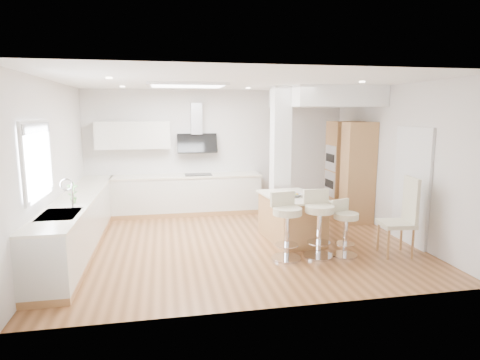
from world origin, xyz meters
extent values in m
plane|color=#986238|center=(0.00, 0.00, 0.00)|extent=(6.00, 6.00, 0.00)
cube|color=white|center=(0.00, 0.00, 0.00)|extent=(6.00, 5.00, 0.02)
cube|color=silver|center=(0.00, 2.50, 1.40)|extent=(6.00, 0.04, 2.80)
cube|color=silver|center=(-3.00, 0.00, 1.40)|extent=(0.04, 5.00, 2.80)
cube|color=silver|center=(3.00, 0.00, 1.40)|extent=(0.04, 5.00, 2.80)
cube|color=silver|center=(-0.80, 0.60, 2.77)|extent=(1.40, 0.95, 0.05)
cube|color=white|center=(-0.80, 0.60, 2.76)|extent=(1.25, 0.80, 0.03)
cylinder|color=white|center=(-2.00, 1.50, 2.78)|extent=(0.10, 0.10, 0.02)
cylinder|color=white|center=(-2.00, -0.50, 2.78)|extent=(0.10, 0.10, 0.02)
cylinder|color=white|center=(0.50, 1.50, 2.78)|extent=(0.10, 0.10, 0.02)
cylinder|color=white|center=(2.00, 1.00, 2.78)|extent=(0.10, 0.10, 0.02)
cylinder|color=white|center=(2.00, -0.50, 2.78)|extent=(0.10, 0.10, 0.02)
cube|color=white|center=(-2.96, -0.90, 1.65)|extent=(0.03, 1.15, 0.95)
cube|color=silver|center=(-2.95, -0.90, 2.15)|extent=(0.04, 1.28, 0.06)
cube|color=silver|center=(-2.95, -0.90, 1.15)|extent=(0.04, 1.28, 0.06)
cube|color=silver|center=(-2.95, -1.51, 1.65)|extent=(0.04, 0.06, 0.95)
cube|color=silver|center=(-2.95, -0.29, 1.65)|extent=(0.04, 0.06, 0.95)
cube|color=#A2A5AA|center=(-2.94, -0.90, 2.08)|extent=(0.03, 1.18, 0.14)
cube|color=#423B33|center=(2.99, -0.60, 1.00)|extent=(0.02, 0.90, 2.00)
cube|color=silver|center=(2.97, -0.60, 1.00)|extent=(0.05, 1.00, 2.10)
cube|color=tan|center=(-2.70, 0.25, 0.05)|extent=(0.60, 4.50, 0.10)
cube|color=silver|center=(-2.70, 0.25, 0.48)|extent=(0.60, 4.50, 0.76)
cube|color=#F3EACE|center=(-2.70, 0.25, 0.88)|extent=(0.63, 4.50, 0.04)
cube|color=silver|center=(-2.70, -1.00, 0.89)|extent=(0.50, 0.75, 0.02)
cube|color=silver|center=(-2.70, -1.18, 0.84)|extent=(0.40, 0.34, 0.10)
cube|color=silver|center=(-2.70, -0.82, 0.84)|extent=(0.40, 0.34, 0.10)
cylinder|color=silver|center=(-2.58, -0.70, 1.08)|extent=(0.02, 0.02, 0.36)
torus|color=silver|center=(-2.65, -0.70, 1.26)|extent=(0.18, 0.02, 0.18)
imported|color=#579149|center=(-2.65, -0.35, 1.06)|extent=(0.17, 0.12, 0.33)
cube|color=tan|center=(-0.75, 2.20, 0.05)|extent=(3.30, 0.60, 0.10)
cube|color=silver|center=(-0.75, 2.20, 0.48)|extent=(3.30, 0.60, 0.76)
cube|color=#F3EACE|center=(-0.75, 2.20, 0.88)|extent=(3.33, 0.63, 0.04)
cube|color=black|center=(-0.50, 2.20, 0.91)|extent=(0.60, 0.40, 0.01)
cube|color=silver|center=(-1.90, 2.33, 1.80)|extent=(1.60, 0.34, 0.60)
cube|color=silver|center=(-0.50, 2.40, 2.15)|extent=(0.25, 0.18, 0.70)
cube|color=black|center=(-0.50, 2.32, 1.60)|extent=(0.90, 0.26, 0.44)
cube|color=silver|center=(1.05, 0.95, 1.40)|extent=(0.35, 0.35, 2.80)
cube|color=white|center=(2.10, 1.40, 2.60)|extent=(1.78, 2.20, 0.40)
cube|color=tan|center=(2.68, 1.50, 1.05)|extent=(0.62, 0.62, 2.10)
cube|color=tan|center=(2.68, 0.80, 1.05)|extent=(0.62, 0.40, 2.10)
cube|color=silver|center=(2.37, 1.50, 1.30)|extent=(0.02, 0.55, 0.55)
cube|color=silver|center=(2.37, 1.50, 0.72)|extent=(0.02, 0.55, 0.55)
cube|color=black|center=(2.36, 1.50, 1.30)|extent=(0.01, 0.45, 0.18)
cube|color=black|center=(2.36, 1.50, 0.72)|extent=(0.01, 0.45, 0.18)
cube|color=tan|center=(0.99, -0.04, 0.39)|extent=(0.95, 1.36, 0.79)
cube|color=#F3EACE|center=(0.99, -0.04, 0.80)|extent=(1.03, 1.44, 0.04)
imported|color=gray|center=(1.00, -0.17, 0.85)|extent=(0.26, 0.26, 0.06)
sphere|color=orange|center=(1.04, -0.17, 0.85)|extent=(0.07, 0.07, 0.06)
sphere|color=orange|center=(0.96, -0.16, 0.85)|extent=(0.07, 0.07, 0.06)
sphere|color=olive|center=(1.00, -0.21, 0.85)|extent=(0.07, 0.07, 0.06)
cylinder|color=silver|center=(0.61, -0.97, 0.02)|extent=(0.55, 0.55, 0.03)
cylinder|color=silver|center=(0.61, -0.97, 0.38)|extent=(0.09, 0.09, 0.70)
cylinder|color=silver|center=(0.61, -0.97, 0.24)|extent=(0.43, 0.43, 0.02)
cylinder|color=beige|center=(0.61, -0.97, 0.78)|extent=(0.53, 0.53, 0.11)
cube|color=beige|center=(0.58, -0.80, 0.94)|extent=(0.41, 0.13, 0.24)
cylinder|color=silver|center=(1.14, -0.97, 0.02)|extent=(0.49, 0.49, 0.03)
cylinder|color=silver|center=(1.14, -0.97, 0.38)|extent=(0.08, 0.08, 0.71)
cylinder|color=silver|center=(1.14, -0.97, 0.24)|extent=(0.38, 0.38, 0.02)
cylinder|color=beige|center=(1.14, -0.97, 0.79)|extent=(0.47, 0.47, 0.11)
cube|color=beige|center=(1.14, -0.80, 0.95)|extent=(0.42, 0.06, 0.24)
cylinder|color=silver|center=(1.57, -1.01, 0.01)|extent=(0.52, 0.52, 0.03)
cylinder|color=silver|center=(1.57, -1.01, 0.32)|extent=(0.08, 0.08, 0.60)
cylinder|color=silver|center=(1.57, -1.01, 0.20)|extent=(0.40, 0.40, 0.01)
cylinder|color=beige|center=(1.57, -1.01, 0.67)|extent=(0.50, 0.50, 0.09)
cube|color=beige|center=(1.52, -0.87, 0.81)|extent=(0.35, 0.16, 0.20)
cube|color=beige|center=(2.40, -1.11, 0.52)|extent=(0.55, 0.55, 0.07)
cube|color=beige|center=(2.62, -1.14, 0.88)|extent=(0.11, 0.47, 0.79)
cylinder|color=tan|center=(2.18, -1.28, 0.24)|extent=(0.04, 0.04, 0.48)
cylinder|color=tan|center=(2.22, -0.89, 0.24)|extent=(0.04, 0.04, 0.48)
cylinder|color=tan|center=(2.57, -1.33, 0.24)|extent=(0.04, 0.04, 0.48)
cylinder|color=tan|center=(2.62, -0.94, 0.24)|extent=(0.04, 0.04, 0.48)
camera|label=1|loc=(-1.24, -6.78, 2.29)|focal=30.00mm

